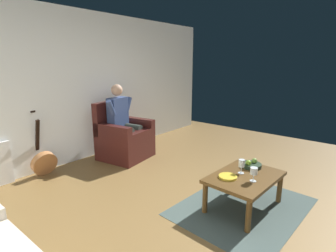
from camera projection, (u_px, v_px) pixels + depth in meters
name	position (u px, v px, depth m)	size (l,w,h in m)	color
ground_plane	(222.00, 207.00, 3.13)	(7.36, 7.36, 0.00)	brown
wall_back	(83.00, 87.00, 4.53)	(6.53, 0.06, 2.53)	silver
rug	(243.00, 206.00, 3.14)	(1.61, 1.23, 0.01)	#41514D
armchair	(124.00, 139.00, 4.70)	(0.90, 0.87, 1.01)	#411916
person_seated	(123.00, 119.00, 4.61)	(0.65, 0.60, 1.31)	#384B7C
coffee_table	(245.00, 180.00, 3.06)	(0.95, 0.69, 0.40)	#54391A
guitar	(44.00, 161.00, 3.98)	(0.37, 0.34, 0.99)	#B97645
wine_glass_near	(254.00, 172.00, 2.87)	(0.08, 0.08, 0.16)	silver
wine_glass_far	(242.00, 164.00, 3.08)	(0.07, 0.07, 0.17)	silver
fruit_bowl	(251.00, 165.00, 3.28)	(0.24, 0.24, 0.11)	#1F301F
decorative_dish	(228.00, 177.00, 2.98)	(0.21, 0.21, 0.02)	gold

